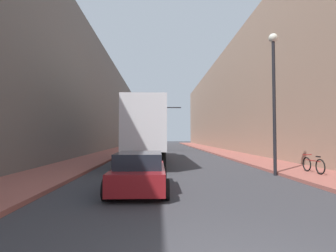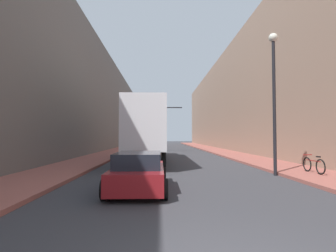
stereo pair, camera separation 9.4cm
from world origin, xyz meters
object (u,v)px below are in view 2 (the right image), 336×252
sedan_car (139,172)px  street_lamp (274,84)px  parked_bicycle (314,165)px  traffic_signal_gantry (144,119)px  semi_truck (149,131)px

sedan_car → street_lamp: street_lamp is taller
street_lamp → parked_bicycle: bearing=-8.6°
traffic_signal_gantry → parked_bicycle: size_ratio=3.55×
traffic_signal_gantry → parked_bicycle: 22.39m
traffic_signal_gantry → street_lamp: size_ratio=0.92×
traffic_signal_gantry → sedan_car: bearing=-86.8°
semi_truck → traffic_signal_gantry: traffic_signal_gantry is taller
sedan_car → parked_bicycle: 8.71m
parked_bicycle → street_lamp: bearing=171.4°
sedan_car → street_lamp: bearing=27.2°
traffic_signal_gantry → street_lamp: (7.68, -19.74, 0.46)m
sedan_car → traffic_signal_gantry: bearing=93.2°
semi_truck → sedan_car: semi_truck is taller
semi_truck → parked_bicycle: 11.82m
traffic_signal_gantry → street_lamp: bearing=-68.7°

